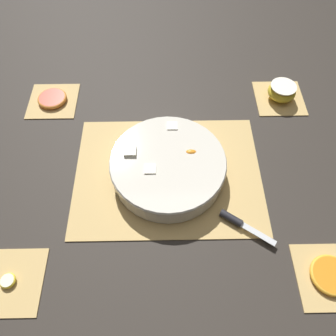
{
  "coord_description": "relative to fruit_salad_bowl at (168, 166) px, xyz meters",
  "views": [
    {
      "loc": [
        0.01,
        0.45,
        0.72
      ],
      "look_at": [
        0.0,
        0.0,
        0.03
      ],
      "focal_mm": 35.0,
      "sensor_mm": 36.0,
      "label": 1
    }
  ],
  "objects": [
    {
      "name": "coaster_mat_near_right",
      "position": [
        0.34,
        -0.27,
        -0.04
      ],
      "size": [
        0.14,
        0.14,
        0.01
      ],
      "color": "tan",
      "rests_on": "ground_plane"
    },
    {
      "name": "apple_half",
      "position": [
        -0.34,
        -0.27,
        -0.01
      ],
      "size": [
        0.08,
        0.08,
        0.05
      ],
      "color": "gold",
      "rests_on": "coaster_mat_near_left"
    },
    {
      "name": "bamboo_mat_center",
      "position": [
        -0.0,
        0.0,
        -0.04
      ],
      "size": [
        0.48,
        0.36,
        0.01
      ],
      "color": "tan",
      "rests_on": "ground_plane"
    },
    {
      "name": "coaster_mat_far_right",
      "position": [
        0.34,
        0.27,
        -0.04
      ],
      "size": [
        0.14,
        0.14,
        0.01
      ],
      "color": "tan",
      "rests_on": "ground_plane"
    },
    {
      "name": "orange_slice_whole",
      "position": [
        -0.34,
        0.27,
        -0.03
      ],
      "size": [
        0.09,
        0.09,
        0.01
      ],
      "color": "orange",
      "rests_on": "coaster_mat_far_left"
    },
    {
      "name": "ground_plane",
      "position": [
        -0.0,
        0.0,
        -0.04
      ],
      "size": [
        6.0,
        6.0,
        0.0
      ],
      "primitive_type": "plane",
      "color": "#2D2823"
    },
    {
      "name": "coaster_mat_far_left",
      "position": [
        -0.34,
        0.27,
        -0.04
      ],
      "size": [
        0.14,
        0.14,
        0.01
      ],
      "color": "tan",
      "rests_on": "ground_plane"
    },
    {
      "name": "grapefruit_slice",
      "position": [
        0.34,
        -0.27,
        -0.03
      ],
      "size": [
        0.09,
        0.09,
        0.01
      ],
      "color": "red",
      "rests_on": "coaster_mat_near_right"
    },
    {
      "name": "coaster_mat_near_left",
      "position": [
        -0.34,
        -0.27,
        -0.04
      ],
      "size": [
        0.14,
        0.14,
        0.01
      ],
      "color": "tan",
      "rests_on": "ground_plane"
    },
    {
      "name": "paring_knife",
      "position": [
        -0.15,
        0.14,
        -0.02
      ],
      "size": [
        0.12,
        0.09,
        0.02
      ],
      "color": "silver",
      "rests_on": "bamboo_mat_center"
    },
    {
      "name": "fruit_salad_bowl",
      "position": [
        0.0,
        0.0,
        0.0
      ],
      "size": [
        0.29,
        0.29,
        0.07
      ],
      "color": "silver",
      "rests_on": "bamboo_mat_center"
    },
    {
      "name": "banana_coin_single",
      "position": [
        0.34,
        0.27,
        -0.03
      ],
      "size": [
        0.03,
        0.03,
        0.01
      ],
      "color": "#F7EFC6",
      "rests_on": "coaster_mat_far_right"
    }
  ]
}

